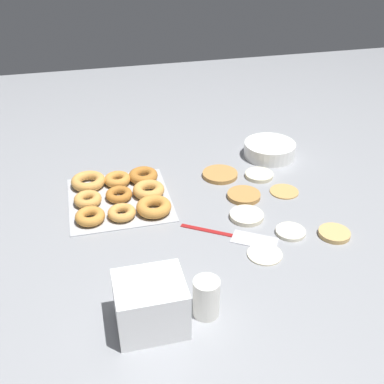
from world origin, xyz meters
name	(u,v)px	position (x,y,z in m)	size (l,w,h in m)	color
ground_plane	(227,212)	(0.00, 0.00, 0.00)	(3.00, 3.00, 0.00)	gray
pancake_0	(244,195)	(-0.07, 0.08, 0.01)	(0.10, 0.10, 0.01)	#B27F42
pancake_1	(334,233)	(0.18, 0.26, 0.01)	(0.09, 0.09, 0.01)	tan
pancake_2	(290,232)	(0.15, 0.14, 0.01)	(0.08, 0.08, 0.01)	silver
pancake_3	(220,174)	(-0.21, 0.04, 0.01)	(0.12, 0.12, 0.01)	#B27F42
pancake_4	(265,254)	(0.22, 0.04, 0.00)	(0.09, 0.09, 0.01)	beige
pancake_5	(247,216)	(0.04, 0.05, 0.01)	(0.10, 0.10, 0.01)	beige
pancake_6	(284,191)	(-0.06, 0.21, 0.00)	(0.09, 0.09, 0.01)	tan
pancake_7	(259,175)	(-0.17, 0.17, 0.01)	(0.09, 0.09, 0.01)	beige
donut_tray	(121,194)	(-0.15, -0.30, 0.02)	(0.32, 0.31, 0.04)	#ADAFB5
batter_bowl	(270,150)	(-0.31, 0.26, 0.03)	(0.18, 0.18, 0.05)	white
container_stack	(151,304)	(0.38, -0.29, 0.06)	(0.13, 0.15, 0.12)	white
paper_cup	(206,298)	(0.38, -0.17, 0.05)	(0.06, 0.06, 0.10)	white
spatula	(244,238)	(0.14, 0.01, 0.00)	(0.18, 0.25, 0.01)	maroon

